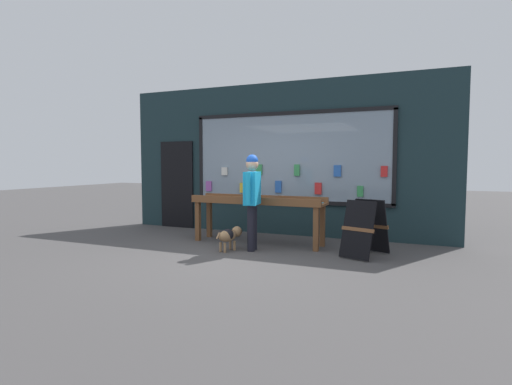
# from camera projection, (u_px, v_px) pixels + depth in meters

# --- Properties ---
(ground_plane) EXTENTS (40.00, 40.00, 0.00)m
(ground_plane) POSITION_uv_depth(u_px,v_px,m) (231.00, 256.00, 6.75)
(ground_plane) COLOR #474444
(shopfront_facade) EXTENTS (7.40, 0.29, 3.33)m
(shopfront_facade) POSITION_uv_depth(u_px,v_px,m) (278.00, 159.00, 8.83)
(shopfront_facade) COLOR #192D33
(shopfront_facade) RESTS_ON ground_plane
(display_table_main) EXTENTS (2.67, 0.65, 0.93)m
(display_table_main) POSITION_uv_depth(u_px,v_px,m) (258.00, 205.00, 7.78)
(display_table_main) COLOR brown
(display_table_main) RESTS_ON ground_plane
(person_browsing) EXTENTS (0.29, 0.67, 1.72)m
(person_browsing) POSITION_uv_depth(u_px,v_px,m) (252.00, 194.00, 7.14)
(person_browsing) COLOR black
(person_browsing) RESTS_ON ground_plane
(small_dog) EXTENTS (0.33, 0.61, 0.42)m
(small_dog) POSITION_uv_depth(u_px,v_px,m) (229.00, 235.00, 7.15)
(small_dog) COLOR #99724C
(small_dog) RESTS_ON ground_plane
(sandwich_board_sign) EXTENTS (0.77, 0.95, 0.94)m
(sandwich_board_sign) POSITION_uv_depth(u_px,v_px,m) (365.00, 228.00, 6.73)
(sandwich_board_sign) COLOR black
(sandwich_board_sign) RESTS_ON ground_plane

